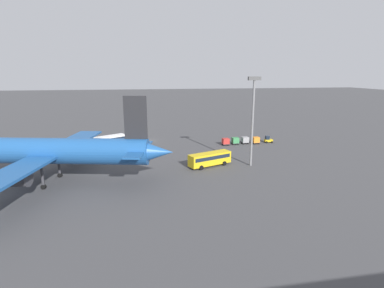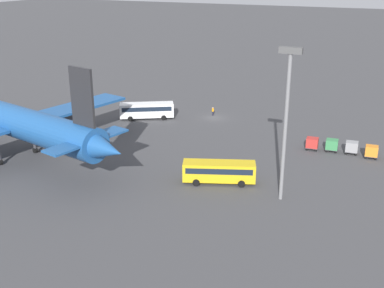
# 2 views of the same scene
# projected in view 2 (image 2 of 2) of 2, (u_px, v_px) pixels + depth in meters

# --- Properties ---
(ground_plane) EXTENTS (600.00, 600.00, 0.00)m
(ground_plane) POSITION_uv_depth(u_px,v_px,m) (214.00, 118.00, 97.46)
(ground_plane) COLOR #424244
(airplane) EXTENTS (50.10, 43.44, 16.67)m
(airplane) POSITION_uv_depth(u_px,v_px,m) (8.00, 119.00, 75.27)
(airplane) COLOR #1E5193
(airplane) RESTS_ON ground
(shuttle_bus_near) EXTENTS (10.50, 7.75, 3.20)m
(shuttle_bus_near) POSITION_uv_depth(u_px,v_px,m) (147.00, 109.00, 96.14)
(shuttle_bus_near) COLOR white
(shuttle_bus_near) RESTS_ON ground
(shuttle_bus_far) EXTENTS (10.39, 6.10, 3.07)m
(shuttle_bus_far) POSITION_uv_depth(u_px,v_px,m) (219.00, 171.00, 67.48)
(shuttle_bus_far) COLOR gold
(shuttle_bus_far) RESTS_ON ground
(worker_person) EXTENTS (0.38, 0.38, 1.74)m
(worker_person) POSITION_uv_depth(u_px,v_px,m) (213.00, 111.00, 98.62)
(worker_person) COLOR #1E1E2D
(worker_person) RESTS_ON ground
(cargo_cart_orange) EXTENTS (2.14, 1.85, 2.06)m
(cargo_cart_orange) POSITION_uv_depth(u_px,v_px,m) (371.00, 151.00, 76.42)
(cargo_cart_orange) COLOR #38383D
(cargo_cart_orange) RESTS_ON ground
(cargo_cart_grey) EXTENTS (2.14, 1.85, 2.06)m
(cargo_cart_grey) POSITION_uv_depth(u_px,v_px,m) (352.00, 147.00, 78.21)
(cargo_cart_grey) COLOR #38383D
(cargo_cart_grey) RESTS_ON ground
(cargo_cart_green) EXTENTS (2.14, 1.85, 2.06)m
(cargo_cart_green) POSITION_uv_depth(u_px,v_px,m) (332.00, 145.00, 79.22)
(cargo_cart_green) COLOR #38383D
(cargo_cart_green) RESTS_ON ground
(cargo_cart_red) EXTENTS (2.14, 1.85, 2.06)m
(cargo_cart_red) POSITION_uv_depth(u_px,v_px,m) (312.00, 143.00, 79.96)
(cargo_cart_red) COLOR #38383D
(cargo_cart_red) RESTS_ON ground
(light_pole) EXTENTS (2.80, 0.70, 19.87)m
(light_pole) POSITION_uv_depth(u_px,v_px,m) (286.00, 111.00, 59.23)
(light_pole) COLOR slate
(light_pole) RESTS_ON ground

